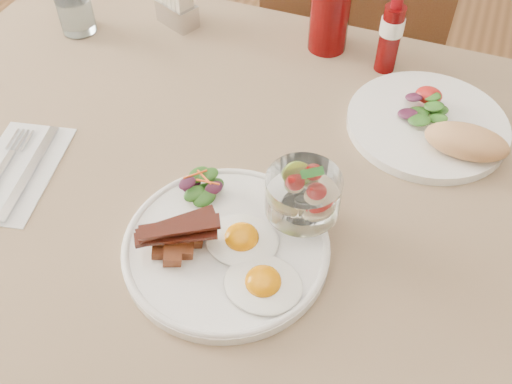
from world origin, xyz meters
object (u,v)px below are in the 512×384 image
(second_plate, at_px, (436,126))
(sugar_caddy, at_px, (177,9))
(chair_far, at_px, (354,57))
(main_plate, at_px, (226,247))
(hot_sauce_bottle, at_px, (390,35))
(table, at_px, (262,208))
(water_glass, at_px, (74,7))
(fruit_cup, at_px, (303,194))

(second_plate, xyz_separation_m, sugar_caddy, (-0.53, 0.14, 0.01))
(chair_far, bearing_deg, main_plate, -89.56)
(chair_far, bearing_deg, second_plate, -64.53)
(hot_sauce_bottle, distance_m, sugar_caddy, 0.42)
(sugar_caddy, bearing_deg, table, -23.30)
(second_plate, bearing_deg, main_plate, -123.79)
(second_plate, relative_size, sugar_caddy, 2.84)
(sugar_caddy, distance_m, water_glass, 0.20)
(fruit_cup, xyz_separation_m, sugar_caddy, (-0.39, 0.41, -0.04))
(fruit_cup, height_order, water_glass, fruit_cup)
(chair_far, relative_size, fruit_cup, 9.16)
(fruit_cup, relative_size, hot_sauce_bottle, 0.69)
(chair_far, bearing_deg, water_glass, -137.57)
(second_plate, bearing_deg, hot_sauce_bottle, 128.38)
(second_plate, bearing_deg, sugar_caddy, 164.93)
(main_plate, xyz_separation_m, hot_sauce_bottle, (0.11, 0.48, 0.06))
(main_plate, distance_m, sugar_caddy, 0.57)
(hot_sauce_bottle, bearing_deg, sugar_caddy, -179.63)
(fruit_cup, distance_m, second_plate, 0.30)
(sugar_caddy, bearing_deg, water_glass, -128.20)
(table, bearing_deg, main_plate, -87.72)
(hot_sauce_bottle, height_order, water_glass, hot_sauce_bottle)
(chair_far, distance_m, sugar_caddy, 0.53)
(fruit_cup, bearing_deg, water_glass, 150.78)
(hot_sauce_bottle, relative_size, sugar_caddy, 1.58)
(second_plate, height_order, water_glass, water_glass)
(chair_far, bearing_deg, table, -90.00)
(second_plate, bearing_deg, water_glass, 175.81)
(second_plate, bearing_deg, fruit_cup, -118.71)
(table, bearing_deg, sugar_caddy, 133.25)
(hot_sauce_bottle, bearing_deg, water_glass, -170.85)
(chair_far, height_order, main_plate, chair_far)
(chair_far, xyz_separation_m, hot_sauce_bottle, (0.12, -0.34, 0.30))
(fruit_cup, distance_m, sugar_caddy, 0.57)
(chair_far, relative_size, main_plate, 3.32)
(hot_sauce_bottle, relative_size, water_glass, 1.27)
(main_plate, relative_size, fruit_cup, 2.76)
(chair_far, bearing_deg, hot_sauce_bottle, -71.24)
(hot_sauce_bottle, bearing_deg, chair_far, 108.76)
(table, xyz_separation_m, hot_sauce_bottle, (0.12, 0.32, 0.16))
(fruit_cup, xyz_separation_m, water_glass, (-0.56, 0.31, -0.02))
(sugar_caddy, bearing_deg, second_plate, 8.38)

